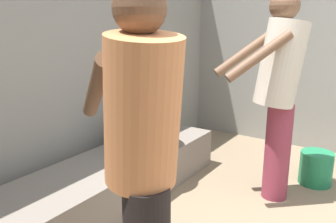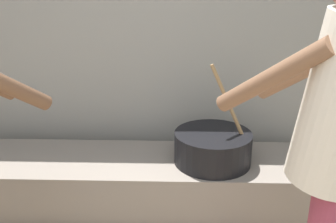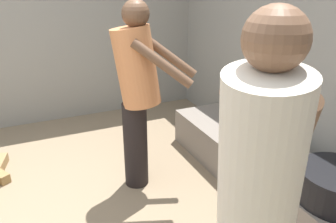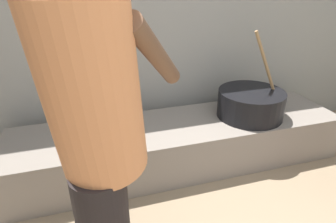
{
  "view_description": "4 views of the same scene",
  "coord_description": "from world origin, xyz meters",
  "px_view_note": "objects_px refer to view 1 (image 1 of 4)",
  "views": [
    {
      "loc": [
        -1.58,
        0.2,
        1.38
      ],
      "look_at": [
        0.41,
        1.55,
        0.75
      ],
      "focal_mm": 36.35,
      "sensor_mm": 36.0,
      "label": 1
    },
    {
      "loc": [
        0.38,
        -0.34,
        1.5
      ],
      "look_at": [
        0.33,
        1.5,
        0.85
      ],
      "focal_mm": 39.98,
      "sensor_mm": 36.0,
      "label": 2
    },
    {
      "loc": [
        1.78,
        0.2,
        1.68
      ],
      "look_at": [
        -0.13,
        1.06,
        0.83
      ],
      "focal_mm": 35.7,
      "sensor_mm": 36.0,
      "label": 3
    },
    {
      "loc": [
        -0.6,
        0.13,
        1.36
      ],
      "look_at": [
        -0.31,
        1.08,
        0.89
      ],
      "focal_mm": 30.85,
      "sensor_mm": 36.0,
      "label": 4
    }
  ],
  "objects_px": {
    "cook_in_orange_shirt": "(143,152)",
    "cook_in_cream_shirt": "(279,86)",
    "bucket_green_plastic": "(316,168)",
    "cooking_pot_main": "(147,134)"
  },
  "relations": [
    {
      "from": "cook_in_orange_shirt",
      "to": "cook_in_cream_shirt",
      "type": "height_order",
      "value": "cook_in_cream_shirt"
    },
    {
      "from": "cook_in_orange_shirt",
      "to": "bucket_green_plastic",
      "type": "relative_size",
      "value": 5.28
    },
    {
      "from": "cook_in_orange_shirt",
      "to": "cooking_pot_main",
      "type": "bearing_deg",
      "value": 37.17
    },
    {
      "from": "cook_in_cream_shirt",
      "to": "bucket_green_plastic",
      "type": "xyz_separation_m",
      "value": [
        0.46,
        -0.25,
        -0.77
      ]
    },
    {
      "from": "cooking_pot_main",
      "to": "bucket_green_plastic",
      "type": "bearing_deg",
      "value": -56.18
    },
    {
      "from": "cooking_pot_main",
      "to": "bucket_green_plastic",
      "type": "xyz_separation_m",
      "value": [
        0.82,
        -1.23,
        -0.31
      ]
    },
    {
      "from": "cooking_pot_main",
      "to": "cook_in_cream_shirt",
      "type": "relative_size",
      "value": 0.41
    },
    {
      "from": "cook_in_orange_shirt",
      "to": "bucket_green_plastic",
      "type": "height_order",
      "value": "cook_in_orange_shirt"
    },
    {
      "from": "cook_in_cream_shirt",
      "to": "bucket_green_plastic",
      "type": "bearing_deg",
      "value": -28.41
    },
    {
      "from": "bucket_green_plastic",
      "to": "cooking_pot_main",
      "type": "bearing_deg",
      "value": 123.82
    }
  ]
}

